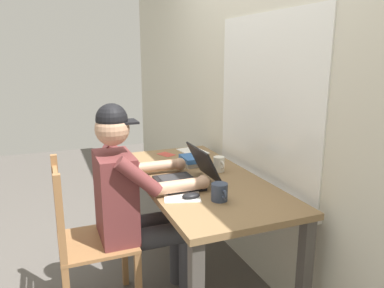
% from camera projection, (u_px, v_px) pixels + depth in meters
% --- Properties ---
extents(ground_plane, '(8.00, 8.00, 0.00)m').
position_uv_depth(ground_plane, '(198.00, 281.00, 2.52)').
color(ground_plane, '#56514C').
extents(back_wall, '(6.00, 0.08, 2.60)m').
position_uv_depth(back_wall, '(261.00, 86.00, 2.37)').
color(back_wall, beige).
rests_on(back_wall, ground).
extents(desk, '(1.48, 0.70, 0.74)m').
position_uv_depth(desk, '(199.00, 191.00, 2.37)').
color(desk, olive).
rests_on(desk, ground).
extents(seated_person, '(0.50, 0.60, 1.24)m').
position_uv_depth(seated_person, '(134.00, 198.00, 2.17)').
color(seated_person, brown).
rests_on(seated_person, ground).
extents(wooden_chair, '(0.42, 0.42, 0.93)m').
position_uv_depth(wooden_chair, '(87.00, 241.00, 2.12)').
color(wooden_chair, olive).
rests_on(wooden_chair, ground).
extents(laptop, '(0.33, 0.33, 0.21)m').
position_uv_depth(laptop, '(188.00, 175.00, 2.23)').
color(laptop, black).
rests_on(laptop, desk).
extents(computer_mouse, '(0.06, 0.10, 0.03)m').
position_uv_depth(computer_mouse, '(191.00, 196.00, 1.99)').
color(computer_mouse, black).
rests_on(computer_mouse, desk).
extents(coffee_mug_white, '(0.11, 0.07, 0.10)m').
position_uv_depth(coffee_mug_white, '(219.00, 164.00, 2.44)').
color(coffee_mug_white, silver).
rests_on(coffee_mug_white, desk).
extents(coffee_mug_dark, '(0.13, 0.09, 0.09)m').
position_uv_depth(coffee_mug_dark, '(220.00, 192.00, 1.96)').
color(coffee_mug_dark, '#2D384C').
rests_on(coffee_mug_dark, desk).
extents(book_stack_main, '(0.18, 0.14, 0.06)m').
position_uv_depth(book_stack_main, '(191.00, 160.00, 2.59)').
color(book_stack_main, gray).
rests_on(book_stack_main, desk).
extents(paper_pile_near_laptop, '(0.26, 0.20, 0.01)m').
position_uv_depth(paper_pile_near_laptop, '(193.00, 151.00, 2.95)').
color(paper_pile_near_laptop, white).
rests_on(paper_pile_near_laptop, desk).
extents(paper_pile_back_corner, '(0.29, 0.26, 0.01)m').
position_uv_depth(paper_pile_back_corner, '(182.00, 194.00, 2.05)').
color(paper_pile_back_corner, white).
rests_on(paper_pile_back_corner, desk).
extents(landscape_photo_print, '(0.15, 0.13, 0.00)m').
position_uv_depth(landscape_photo_print, '(166.00, 154.00, 2.86)').
color(landscape_photo_print, '#C63D33').
rests_on(landscape_photo_print, desk).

